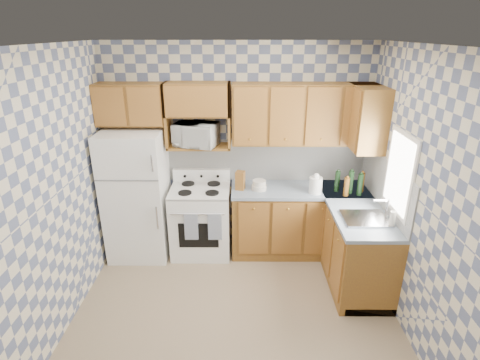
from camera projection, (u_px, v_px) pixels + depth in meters
name	position (u px, v px, depth m)	size (l,w,h in m)	color
floor	(235.00, 316.00, 3.95)	(3.40, 3.40, 0.00)	#877358
back_wall	(237.00, 149.00, 4.93)	(3.40, 0.02, 2.70)	slate
right_wall	(419.00, 201.00, 3.44)	(0.02, 3.20, 2.70)	slate
backsplash_back	(267.00, 160.00, 4.98)	(2.60, 0.01, 0.56)	silver
backsplash_right	(384.00, 183.00, 4.24)	(0.01, 1.60, 0.56)	silver
refrigerator	(137.00, 195.00, 4.81)	(0.75, 0.70, 1.68)	white
stove_body	(201.00, 221.00, 4.97)	(0.76, 0.65, 0.90)	white
cooktop	(200.00, 190.00, 4.80)	(0.76, 0.65, 0.03)	silver
backguard	(202.00, 175.00, 5.02)	(0.76, 0.08, 0.17)	white
dish_towel_left	(191.00, 227.00, 4.61)	(0.17, 0.03, 0.35)	navy
dish_towel_right	(215.00, 227.00, 4.61)	(0.17, 0.03, 0.35)	navy
base_cabinets_back	(298.00, 221.00, 4.99)	(1.75, 0.60, 0.88)	brown
base_cabinets_right	(351.00, 241.00, 4.52)	(0.60, 1.60, 0.88)	brown
countertop_back	(300.00, 190.00, 4.81)	(1.77, 0.63, 0.04)	gray
countertop_right	(355.00, 207.00, 4.35)	(0.63, 1.60, 0.04)	gray
upper_cabinets_back	(303.00, 114.00, 4.59)	(1.75, 0.33, 0.74)	brown
upper_cabinets_fridge	(131.00, 104.00, 4.56)	(0.82, 0.33, 0.50)	brown
upper_cabinets_right	(366.00, 117.00, 4.41)	(0.33, 0.70, 0.74)	brown
microwave_shelf	(199.00, 146.00, 4.75)	(0.80, 0.33, 0.03)	brown
microwave	(196.00, 135.00, 4.67)	(0.52, 0.35, 0.29)	white
sink	(365.00, 219.00, 4.02)	(0.48, 0.40, 0.03)	#B7B7BC
window	(400.00, 173.00, 3.82)	(0.02, 0.66, 0.86)	silver
bottle_0	(351.00, 182.00, 4.61)	(0.06, 0.06, 0.29)	black
bottle_1	(360.00, 185.00, 4.56)	(0.06, 0.06, 0.27)	black
bottle_2	(362.00, 182.00, 4.66)	(0.06, 0.06, 0.25)	brown
bottle_3	(346.00, 187.00, 4.55)	(0.06, 0.06, 0.23)	brown
bottle_4	(337.00, 181.00, 4.67)	(0.06, 0.06, 0.26)	black
knife_block	(240.00, 180.00, 4.73)	(0.11, 0.11, 0.24)	brown
electric_kettle	(316.00, 185.00, 4.63)	(0.16, 0.16, 0.20)	white
food_containers	(259.00, 185.00, 4.74)	(0.19, 0.19, 0.13)	beige
soap_bottle	(392.00, 219.00, 3.84)	(0.06, 0.06, 0.17)	beige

